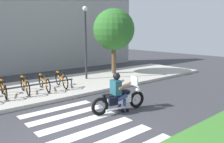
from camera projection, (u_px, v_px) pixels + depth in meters
name	position (u px, v px, depth m)	size (l,w,h in m)	color
ground_plane	(76.00, 137.00, 5.97)	(48.00, 48.00, 0.00)	#38383D
sidewalk	(16.00, 93.00, 10.00)	(24.00, 4.40, 0.15)	#B7B2A8
crosswalk_stripe_1	(111.00, 141.00, 5.75)	(2.80, 0.40, 0.01)	white
crosswalk_stripe_2	(94.00, 130.00, 6.36)	(2.80, 0.40, 0.01)	white
crosswalk_stripe_3	(79.00, 122.00, 6.96)	(2.80, 0.40, 0.01)	white
crosswalk_stripe_4	(67.00, 115.00, 7.57)	(2.80, 0.40, 0.01)	white
crosswalk_stripe_5	(57.00, 109.00, 8.18)	(2.80, 0.40, 0.01)	white
motorcycle	(120.00, 99.00, 7.84)	(2.20, 0.76, 1.23)	black
rider	(118.00, 89.00, 7.74)	(0.68, 0.60, 1.44)	#1E4C59
bicycle_2	(4.00, 89.00, 9.15)	(0.48, 1.60, 0.73)	black
bicycle_3	(25.00, 85.00, 9.71)	(0.48, 1.66, 0.77)	black
bicycle_4	(44.00, 83.00, 10.26)	(0.48, 1.72, 0.76)	black
bicycle_5	(61.00, 80.00, 10.81)	(0.48, 1.64, 0.79)	black
bike_rack	(19.00, 88.00, 8.99)	(5.02, 0.07, 0.49)	#333338
street_lamp	(86.00, 37.00, 12.43)	(0.28, 0.28, 4.27)	#2D2D33
tree_near_rack	(114.00, 30.00, 14.19)	(2.68, 2.68, 4.37)	brown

